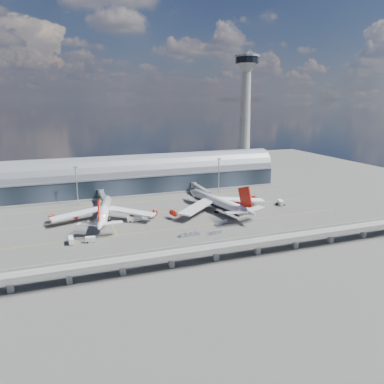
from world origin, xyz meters
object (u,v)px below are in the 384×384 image
object	(u,v)px
airliner_left	(104,212)
service_truck_1	(90,239)
floodlight_mast_left	(77,185)
service_truck_5	(108,209)
control_tower	(245,119)
airliner_right	(219,203)
service_truck_2	(134,219)
cargo_train_1	(190,234)
service_truck_0	(71,240)
service_truck_3	(280,203)
service_truck_4	(244,197)
cargo_train_2	(221,223)
cargo_train_0	(215,232)
floodlight_mast_right	(219,174)

from	to	relation	value
airliner_left	service_truck_1	xyz separation A→B (m)	(-10.41, -30.74, -4.15)
floodlight_mast_left	service_truck_5	world-z (taller)	floodlight_mast_left
control_tower	airliner_right	xyz separation A→B (m)	(-54.45, -71.91, -46.05)
service_truck_2	cargo_train_1	bearing A→B (deg)	-142.55
airliner_right	service_truck_5	world-z (taller)	airliner_right
cargo_train_1	service_truck_1	bearing A→B (deg)	82.79
service_truck_0	service_truck_2	xyz separation A→B (m)	(35.15, 22.30, 0.06)
airliner_left	service_truck_3	world-z (taller)	airliner_left
airliner_left	service_truck_1	distance (m)	32.72
service_truck_5	service_truck_4	bearing A→B (deg)	-31.51
floodlight_mast_left	service_truck_2	distance (m)	54.90
service_truck_0	cargo_train_2	xyz separation A→B (m)	(79.36, 0.91, -0.65)
cargo_train_0	cargo_train_2	bearing A→B (deg)	-21.73
service_truck_1	service_truck_4	size ratio (longest dim) A/B	0.85
airliner_right	service_truck_0	xyz separation A→B (m)	(-88.02, -24.23, -4.11)
floodlight_mast_left	service_truck_5	xyz separation A→B (m)	(16.54, -21.81, -12.15)
cargo_train_0	cargo_train_1	distance (m)	13.25
service_truck_1	floodlight_mast_left	bearing A→B (deg)	5.15
airliner_left	service_truck_0	xyz separation A→B (m)	(-19.26, -28.87, -4.08)
service_truck_2	service_truck_5	world-z (taller)	service_truck_2
control_tower	floodlight_mast_left	distance (m)	143.01
floodlight_mast_left	cargo_train_1	xyz separation A→B (m)	(49.63, -78.08, -12.69)
control_tower	cargo_train_1	xyz separation A→B (m)	(-85.37, -106.08, -50.69)
floodlight_mast_left	cargo_train_2	bearing A→B (deg)	-43.09
service_truck_0	cargo_train_1	distance (m)	57.96
service_truck_5	cargo_train_0	size ratio (longest dim) A/B	0.88
airliner_left	cargo_train_0	bearing A→B (deg)	-27.00
service_truck_3	service_truck_5	xyz separation A→B (m)	(-107.65, 23.24, -0.15)
cargo_train_0	cargo_train_1	size ratio (longest dim) A/B	0.66
floodlight_mast_left	service_truck_0	bearing A→B (deg)	-96.26
service_truck_1	cargo_train_1	xyz separation A→B (m)	(48.25, -8.06, -0.47)
airliner_right	cargo_train_0	bearing A→B (deg)	-127.83
control_tower	service_truck_4	bearing A→B (deg)	-117.22
floodlight_mast_right	service_truck_4	size ratio (longest dim) A/B	4.41
airliner_left	cargo_train_2	distance (m)	66.46
cargo_train_2	cargo_train_0	bearing A→B (deg)	170.94
service_truck_2	service_truck_3	distance (m)	96.52
control_tower	service_truck_4	world-z (taller)	control_tower
floodlight_mast_left	service_truck_0	distance (m)	69.62
control_tower	airliner_left	bearing A→B (deg)	-151.36
airliner_right	service_truck_2	world-z (taller)	airliner_right
service_truck_2	cargo_train_2	xyz separation A→B (m)	(44.21, -21.40, -0.71)
floodlight_mast_right	service_truck_0	bearing A→B (deg)	-147.62
airliner_right	cargo_train_2	size ratio (longest dim) A/B	7.34
floodlight_mast_right	airliner_right	size ratio (longest dim) A/B	0.38
floodlight_mast_right	service_truck_1	bearing A→B (deg)	-144.62
service_truck_4	service_truck_0	bearing A→B (deg)	-144.28
service_truck_4	cargo_train_1	bearing A→B (deg)	-122.44
cargo_train_0	cargo_train_2	distance (m)	15.48
service_truck_0	service_truck_4	size ratio (longest dim) A/B	1.18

